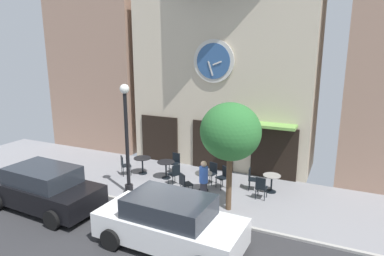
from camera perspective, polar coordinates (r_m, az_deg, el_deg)
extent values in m
cube|color=gray|center=(14.33, 0.62, -9.93)|extent=(25.89, 4.72, 0.05)
cube|color=#A8A5A0|center=(12.41, -3.92, -13.55)|extent=(25.89, 0.12, 0.08)
cube|color=beige|center=(16.81, 5.47, 8.20)|extent=(8.59, 2.88, 8.27)
cylinder|color=beige|center=(15.35, 3.66, 11.13)|extent=(1.91, 0.10, 1.91)
cylinder|color=#2D5184|center=(15.29, 3.58, 11.12)|extent=(1.57, 0.04, 1.57)
cube|color=beige|center=(15.19, 4.23, 10.80)|extent=(0.42, 0.03, 0.21)
cube|color=beige|center=(15.31, 3.12, 9.95)|extent=(0.27, 0.03, 0.65)
cube|color=black|center=(17.21, -5.45, -1.80)|extent=(2.01, 0.10, 2.30)
cube|color=black|center=(16.01, 3.48, -2.94)|extent=(2.01, 0.10, 2.30)
cube|color=black|center=(15.26, 13.57, -4.13)|extent=(2.01, 0.10, 2.30)
cube|color=#72A84C|center=(14.72, 11.86, 0.56)|extent=(2.75, 0.90, 0.12)
cube|color=#9E7A66|center=(20.57, -14.73, 13.55)|extent=(5.47, 3.23, 11.69)
cylinder|color=black|center=(13.91, -10.51, -10.01)|extent=(0.32, 0.32, 0.36)
cylinder|color=black|center=(13.30, -10.84, -2.84)|extent=(0.14, 0.14, 3.98)
sphere|color=white|center=(12.87, -11.26, 6.46)|extent=(0.36, 0.36, 0.36)
cylinder|color=brown|center=(12.15, 6.23, -8.88)|extent=(0.20, 0.20, 2.13)
ellipsoid|color=#2D7033|center=(11.59, 6.46, -0.61)|extent=(2.11, 1.90, 2.00)
cylinder|color=black|center=(15.77, -8.29, -6.30)|extent=(0.07, 0.07, 0.75)
cylinder|color=black|center=(15.89, -8.25, -7.51)|extent=(0.40, 0.40, 0.03)
cylinder|color=black|center=(15.64, -8.34, -5.01)|extent=(0.77, 0.77, 0.03)
cylinder|color=black|center=(15.12, -4.37, -7.05)|extent=(0.07, 0.07, 0.75)
cylinder|color=black|center=(15.25, -4.35, -8.32)|extent=(0.40, 0.40, 0.03)
cylinder|color=black|center=(14.99, -4.40, -5.70)|extent=(0.77, 0.77, 0.03)
cylinder|color=black|center=(13.85, 1.95, -9.02)|extent=(0.07, 0.07, 0.74)
cylinder|color=black|center=(13.99, 1.94, -10.38)|extent=(0.40, 0.40, 0.03)
cylinder|color=gray|center=(13.71, 1.97, -7.59)|extent=(0.70, 0.70, 0.03)
cylinder|color=black|center=(14.08, 13.18, -9.09)|extent=(0.07, 0.07, 0.70)
cylinder|color=black|center=(14.21, 13.11, -10.34)|extent=(0.40, 0.40, 0.03)
cylinder|color=gray|center=(13.95, 13.26, -7.76)|extent=(0.69, 0.69, 0.03)
cube|color=black|center=(15.71, -10.99, -6.18)|extent=(0.57, 0.57, 0.04)
cube|color=black|center=(15.61, -11.67, -5.47)|extent=(0.31, 0.29, 0.45)
cylinder|color=black|center=(15.67, -10.21, -7.08)|extent=(0.03, 0.03, 0.45)
cylinder|color=black|center=(15.98, -10.48, -6.68)|extent=(0.03, 0.03, 0.45)
cylinder|color=black|center=(15.60, -11.44, -7.22)|extent=(0.03, 0.03, 0.45)
cylinder|color=black|center=(15.92, -11.68, -6.81)|extent=(0.03, 0.03, 0.45)
cube|color=black|center=(13.44, -0.92, -9.37)|extent=(0.56, 0.56, 0.04)
cube|color=black|center=(13.28, -1.62, -8.62)|extent=(0.33, 0.26, 0.45)
cylinder|color=black|center=(13.47, 0.08, -10.36)|extent=(0.03, 0.03, 0.45)
cylinder|color=black|center=(13.74, -0.62, -9.86)|extent=(0.03, 0.03, 0.45)
cylinder|color=black|center=(13.32, -1.23, -10.65)|extent=(0.03, 0.03, 0.45)
cylinder|color=black|center=(13.60, -1.90, -10.13)|extent=(0.03, 0.03, 0.45)
cube|color=black|center=(15.71, -2.98, -5.94)|extent=(0.42, 0.42, 0.04)
cube|color=black|center=(15.78, -2.66, -4.98)|extent=(0.38, 0.06, 0.45)
cylinder|color=black|center=(15.73, -3.83, -6.79)|extent=(0.03, 0.03, 0.45)
cylinder|color=black|center=(15.57, -2.76, -7.01)|extent=(0.03, 0.03, 0.45)
cylinder|color=black|center=(16.01, -3.19, -6.43)|extent=(0.03, 0.03, 0.45)
cylinder|color=black|center=(15.84, -2.13, -6.63)|extent=(0.03, 0.03, 0.45)
cube|color=black|center=(14.10, 5.03, -8.31)|extent=(0.55, 0.55, 0.04)
cube|color=black|center=(14.12, 5.64, -7.31)|extent=(0.34, 0.24, 0.45)
cylinder|color=black|center=(14.22, 4.04, -9.08)|extent=(0.03, 0.03, 0.45)
cylinder|color=black|center=(13.96, 4.87, -9.52)|extent=(0.03, 0.03, 0.45)
cylinder|color=black|center=(14.40, 5.15, -8.79)|extent=(0.03, 0.03, 0.45)
cylinder|color=black|center=(14.16, 5.99, -9.22)|extent=(0.03, 0.03, 0.45)
cube|color=black|center=(14.44, -3.08, -7.73)|extent=(0.54, 0.54, 0.04)
cube|color=black|center=(14.22, -2.68, -7.10)|extent=(0.21, 0.35, 0.45)
cylinder|color=black|center=(14.74, -2.90, -8.21)|extent=(0.03, 0.03, 0.45)
cylinder|color=black|center=(14.57, -4.01, -8.50)|extent=(0.03, 0.03, 0.45)
cylinder|color=black|center=(14.48, -2.13, -8.62)|extent=(0.03, 0.03, 0.45)
cylinder|color=black|center=(14.30, -3.25, -8.92)|extent=(0.03, 0.03, 0.45)
cube|color=black|center=(14.49, 3.17, -7.66)|extent=(0.49, 0.49, 0.04)
cube|color=black|center=(14.55, 3.61, -6.63)|extent=(0.38, 0.14, 0.45)
cylinder|color=black|center=(14.54, 2.22, -8.52)|extent=(0.03, 0.03, 0.45)
cylinder|color=black|center=(14.35, 3.31, -8.84)|extent=(0.03, 0.03, 0.45)
cylinder|color=black|center=(14.79, 3.02, -8.13)|extent=(0.03, 0.03, 0.45)
cylinder|color=black|center=(14.61, 4.11, -8.44)|extent=(0.03, 0.03, 0.45)
cube|color=black|center=(14.09, 10.33, -8.49)|extent=(0.46, 0.46, 0.04)
cube|color=black|center=(14.03, 9.63, -7.58)|extent=(0.10, 0.38, 0.45)
cylinder|color=black|center=(14.01, 10.92, -9.65)|extent=(0.03, 0.03, 0.45)
cylinder|color=black|center=(14.32, 11.04, -9.13)|extent=(0.03, 0.03, 0.45)
cylinder|color=black|center=(14.04, 9.52, -9.54)|extent=(0.03, 0.03, 0.45)
cylinder|color=black|center=(14.35, 9.67, -9.02)|extent=(0.03, 0.03, 0.45)
cube|color=black|center=(13.40, 11.58, -9.74)|extent=(0.41, 0.41, 0.04)
cube|color=black|center=(13.15, 11.42, -9.13)|extent=(0.38, 0.05, 0.45)
cylinder|color=black|center=(13.61, 12.43, -10.45)|extent=(0.03, 0.03, 0.45)
cylinder|color=black|center=(13.68, 11.03, -10.24)|extent=(0.03, 0.03, 0.45)
cylinder|color=black|center=(13.30, 12.06, -11.00)|extent=(0.03, 0.03, 0.45)
cylinder|color=black|center=(13.38, 10.63, -10.79)|extent=(0.03, 0.03, 0.45)
cylinder|color=#2D2D38|center=(12.73, 1.94, -10.87)|extent=(0.37, 0.37, 0.85)
cylinder|color=#3359B2|center=(12.45, 1.97, -7.83)|extent=(0.45, 0.45, 0.60)
sphere|color=tan|center=(12.30, 1.99, -6.05)|extent=(0.22, 0.22, 0.22)
cube|color=black|center=(13.44, -23.49, -9.89)|extent=(4.38, 2.01, 0.75)
cube|color=#262B33|center=(13.21, -23.76, -7.27)|extent=(2.48, 1.70, 0.60)
cylinder|color=black|center=(12.03, -22.34, -14.03)|extent=(0.65, 0.25, 0.64)
cylinder|color=black|center=(13.11, -16.27, -11.19)|extent=(0.65, 0.25, 0.64)
cylinder|color=black|center=(15.10, -24.19, -8.52)|extent=(0.65, 0.25, 0.64)
cube|color=white|center=(10.23, -3.74, -16.32)|extent=(4.36, 1.94, 0.75)
cube|color=#262B33|center=(9.92, -3.80, -13.04)|extent=(2.46, 1.66, 0.60)
cylinder|color=black|center=(10.54, 5.87, -17.11)|extent=(0.65, 0.24, 0.64)
cylinder|color=black|center=(10.46, -13.41, -17.70)|extent=(0.65, 0.24, 0.64)
cylinder|color=black|center=(11.70, -7.62, -13.87)|extent=(0.65, 0.24, 0.64)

